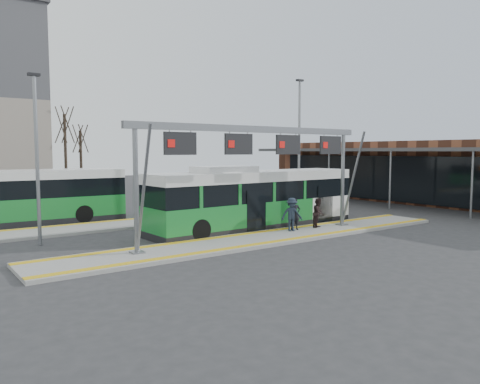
% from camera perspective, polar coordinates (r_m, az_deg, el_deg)
% --- Properties ---
extents(ground, '(120.00, 120.00, 0.00)m').
position_cam_1_polar(ground, '(22.33, 3.43, -5.81)').
color(ground, '#2D2D30').
rests_on(ground, ground).
extents(platform_main, '(22.00, 3.00, 0.15)m').
position_cam_1_polar(platform_main, '(22.31, 3.43, -5.62)').
color(platform_main, gray).
rests_on(platform_main, ground).
extents(platform_second, '(20.00, 3.00, 0.15)m').
position_cam_1_polar(platform_second, '(27.13, -14.16, -3.86)').
color(platform_second, gray).
rests_on(platform_second, ground).
extents(tactile_main, '(22.00, 2.65, 0.02)m').
position_cam_1_polar(tactile_main, '(22.30, 3.43, -5.40)').
color(tactile_main, gold).
rests_on(tactile_main, platform_main).
extents(tactile_second, '(20.00, 0.35, 0.02)m').
position_cam_1_polar(tactile_second, '(28.18, -15.05, -3.38)').
color(tactile_second, gold).
rests_on(tactile_second, platform_second).
extents(gantry, '(13.00, 1.68, 5.20)m').
position_cam_1_polar(gantry, '(21.91, 2.36, 5.30)').
color(gantry, slate).
rests_on(gantry, platform_main).
extents(station_building, '(11.50, 32.00, 5.00)m').
position_cam_1_polar(station_building, '(41.50, 23.57, 2.31)').
color(station_building, brown).
rests_on(station_building, ground).
extents(hero_bus, '(12.51, 3.07, 3.42)m').
position_cam_1_polar(hero_bus, '(25.27, 1.82, -0.95)').
color(hero_bus, black).
rests_on(hero_bus, ground).
extents(bg_bus_green, '(12.54, 3.20, 3.11)m').
position_cam_1_polar(bg_bus_green, '(29.20, -26.24, -0.72)').
color(bg_bus_green, black).
rests_on(bg_bus_green, ground).
extents(passenger_a, '(0.67, 0.52, 1.62)m').
position_cam_1_polar(passenger_a, '(24.15, 6.72, -2.70)').
color(passenger_a, black).
rests_on(passenger_a, platform_main).
extents(passenger_b, '(0.93, 0.84, 1.56)m').
position_cam_1_polar(passenger_b, '(25.08, 9.54, -2.52)').
color(passenger_b, black).
rests_on(passenger_b, platform_main).
extents(passenger_c, '(1.25, 1.03, 1.69)m').
position_cam_1_polar(passenger_c, '(23.77, 6.31, -2.74)').
color(passenger_c, '#1D2634').
rests_on(passenger_c, platform_main).
extents(tree_left, '(1.40, 1.40, 8.84)m').
position_cam_1_polar(tree_left, '(49.08, -20.59, 7.62)').
color(tree_left, '#382B21').
rests_on(tree_left, ground).
extents(tree_mid, '(1.40, 1.40, 7.16)m').
position_cam_1_polar(tree_mid, '(51.36, -18.88, 6.13)').
color(tree_mid, '#382B21').
rests_on(tree_mid, ground).
extents(lamp_west, '(0.50, 0.25, 7.53)m').
position_cam_1_polar(lamp_west, '(22.26, -23.53, 4.13)').
color(lamp_west, slate).
rests_on(lamp_west, ground).
extents(lamp_east, '(0.50, 0.25, 8.80)m').
position_cam_1_polar(lamp_east, '(30.93, 7.23, 5.82)').
color(lamp_east, slate).
rests_on(lamp_east, ground).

